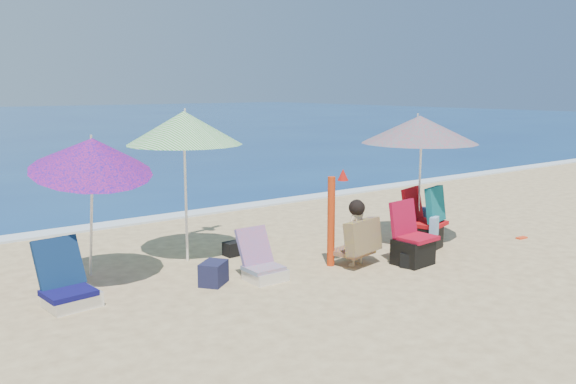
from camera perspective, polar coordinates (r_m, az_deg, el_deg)
ground at (r=8.52m, az=5.72°, el=-8.03°), size 120.00×120.00×0.00m
foam at (r=12.61m, az=-10.15°, el=-2.16°), size 120.00×0.50×0.04m
umbrella_turquoise at (r=10.20m, az=12.29°, el=5.77°), size 2.33×2.33×2.19m
umbrella_striped at (r=9.15m, az=-9.74°, el=5.95°), size 2.07×2.07×2.30m
umbrella_blue at (r=8.17m, az=-17.99°, el=3.34°), size 1.66×1.72×2.14m
furled_umbrella at (r=8.83m, az=4.30°, el=-1.95°), size 0.20×0.40×1.47m
chair_navy at (r=7.84m, az=-20.00°, el=-8.56°), size 0.67×0.78×0.79m
chair_rainbow at (r=8.37m, az=-2.44°, el=-7.00°), size 0.52×0.61×0.69m
camp_chair_left at (r=9.23m, az=11.60°, el=-4.96°), size 0.61×0.59×0.93m
camp_chair_right at (r=10.11m, az=12.74°, el=-3.16°), size 0.71×0.80×1.04m
person_center at (r=8.96m, az=6.61°, el=-3.93°), size 0.71×0.66×0.99m
bag_navy_a at (r=8.22m, az=-7.03°, el=-7.60°), size 0.49×0.47×0.31m
bag_black_a at (r=9.57m, az=-5.14°, el=-5.33°), size 0.31×0.23×0.22m
bag_navy_b at (r=11.85m, az=12.29°, el=-2.30°), size 0.54×0.49×0.33m
bag_black_b at (r=9.12m, az=11.39°, el=-6.26°), size 0.33×0.28×0.22m
orange_item at (r=11.35m, az=21.14°, el=-4.04°), size 0.21×0.11×0.03m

